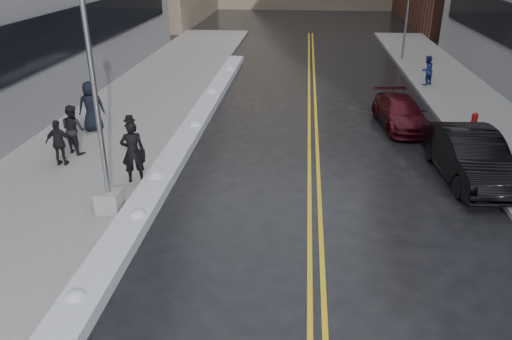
% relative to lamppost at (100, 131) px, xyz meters
% --- Properties ---
extents(ground, '(160.00, 160.00, 0.00)m').
position_rel_lamppost_xyz_m(ground, '(3.30, -2.00, -2.53)').
color(ground, black).
rests_on(ground, ground).
extents(sidewalk_west, '(5.50, 50.00, 0.15)m').
position_rel_lamppost_xyz_m(sidewalk_west, '(-2.45, 8.00, -2.46)').
color(sidewalk_west, gray).
rests_on(sidewalk_west, ground).
extents(sidewalk_east, '(4.00, 50.00, 0.15)m').
position_rel_lamppost_xyz_m(sidewalk_east, '(13.30, 8.00, -2.46)').
color(sidewalk_east, gray).
rests_on(sidewalk_east, ground).
extents(lane_line_left, '(0.12, 50.00, 0.01)m').
position_rel_lamppost_xyz_m(lane_line_left, '(5.65, 8.00, -2.53)').
color(lane_line_left, gold).
rests_on(lane_line_left, ground).
extents(lane_line_right, '(0.12, 50.00, 0.01)m').
position_rel_lamppost_xyz_m(lane_line_right, '(5.95, 8.00, -2.53)').
color(lane_line_right, gold).
rests_on(lane_line_right, ground).
extents(snow_ridge, '(0.90, 30.00, 0.34)m').
position_rel_lamppost_xyz_m(snow_ridge, '(0.85, 6.00, -2.36)').
color(snow_ridge, silver).
rests_on(snow_ridge, ground).
extents(lamppost, '(0.65, 0.65, 7.62)m').
position_rel_lamppost_xyz_m(lamppost, '(0.00, 0.00, 0.00)').
color(lamppost, gray).
rests_on(lamppost, sidewalk_west).
extents(fire_hydrant, '(0.26, 0.26, 0.73)m').
position_rel_lamppost_xyz_m(fire_hydrant, '(12.30, 8.00, -1.98)').
color(fire_hydrant, maroon).
rests_on(fire_hydrant, sidewalk_east).
extents(traffic_signal, '(0.16, 0.20, 6.00)m').
position_rel_lamppost_xyz_m(traffic_signal, '(11.80, 22.00, 0.87)').
color(traffic_signal, gray).
rests_on(traffic_signal, sidewalk_east).
extents(pedestrian_fedora, '(0.86, 0.72, 2.02)m').
position_rel_lamppost_xyz_m(pedestrian_fedora, '(0.10, 1.97, -1.37)').
color(pedestrian_fedora, black).
rests_on(pedestrian_fedora, sidewalk_west).
extents(pedestrian_b, '(1.09, 1.01, 1.78)m').
position_rel_lamppost_xyz_m(pedestrian_b, '(-2.80, 4.12, -1.49)').
color(pedestrian_b, black).
rests_on(pedestrian_b, sidewalk_west).
extents(pedestrian_c, '(1.18, 1.02, 2.03)m').
position_rel_lamppost_xyz_m(pedestrian_c, '(-3.08, 6.45, -1.37)').
color(pedestrian_c, black).
rests_on(pedestrian_c, sidewalk_west).
extents(pedestrian_d, '(0.95, 0.43, 1.60)m').
position_rel_lamppost_xyz_m(pedestrian_d, '(-2.80, 2.98, -1.58)').
color(pedestrian_d, black).
rests_on(pedestrian_d, sidewalk_west).
extents(pedestrian_east, '(0.96, 0.95, 1.56)m').
position_rel_lamppost_xyz_m(pedestrian_east, '(11.89, 15.25, -1.60)').
color(pedestrian_east, navy).
rests_on(pedestrian_east, sidewalk_east).
extents(car_black, '(2.12, 5.06, 1.63)m').
position_rel_lamppost_xyz_m(car_black, '(10.80, 3.47, -1.72)').
color(car_black, black).
rests_on(car_black, ground).
extents(car_maroon, '(2.19, 4.39, 1.22)m').
position_rel_lamppost_xyz_m(car_maroon, '(9.46, 8.60, -1.92)').
color(car_maroon, '#39090F').
rests_on(car_maroon, ground).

